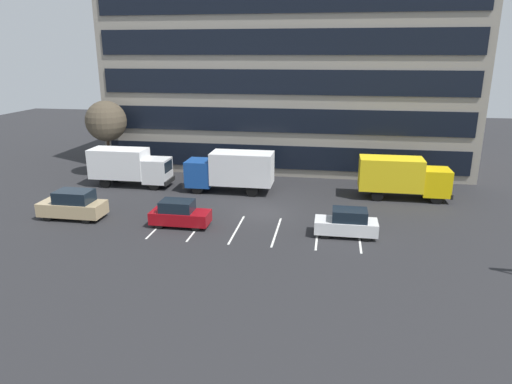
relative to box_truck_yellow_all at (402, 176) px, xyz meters
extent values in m
plane|color=#262628|center=(-10.80, -5.56, -1.95)|extent=(120.00, 120.00, 0.00)
cube|color=gray|center=(-10.80, 12.44, 7.05)|extent=(36.86, 13.92, 18.00)
cube|color=black|center=(-10.80, 5.42, 0.03)|extent=(35.39, 0.16, 2.30)
cube|color=black|center=(-10.80, 5.42, 3.63)|extent=(35.39, 0.16, 2.30)
cube|color=black|center=(-10.80, 5.42, 7.23)|extent=(35.39, 0.16, 2.30)
cube|color=black|center=(-10.80, 5.42, 10.83)|extent=(35.39, 0.16, 2.30)
cube|color=silver|center=(-17.80, -9.27, -1.95)|extent=(0.14, 5.40, 0.01)
cube|color=silver|center=(-15.00, -9.27, -1.95)|extent=(0.14, 5.40, 0.01)
cube|color=silver|center=(-12.20, -9.27, -1.95)|extent=(0.14, 5.40, 0.01)
cube|color=silver|center=(-9.40, -9.27, -1.95)|extent=(0.14, 5.40, 0.01)
cube|color=silver|center=(-6.60, -9.27, -1.95)|extent=(0.14, 5.40, 0.01)
cube|color=silver|center=(-3.80, -9.27, -1.95)|extent=(0.14, 5.40, 0.01)
cube|color=yellow|center=(2.72, 0.00, -0.37)|extent=(2.18, 2.38, 2.18)
cube|color=black|center=(3.79, 0.00, 0.07)|extent=(0.06, 2.00, 0.96)
cube|color=yellow|center=(-0.95, 0.00, 0.18)|extent=(5.16, 2.48, 2.68)
cube|color=black|center=(3.86, 0.00, -1.31)|extent=(0.20, 2.38, 0.40)
cylinder|color=black|center=(2.72, 1.02, -1.46)|extent=(0.99, 0.30, 0.99)
cylinder|color=black|center=(2.72, -1.02, -1.46)|extent=(0.99, 0.30, 0.99)
cylinder|color=black|center=(-1.98, 1.02, -1.46)|extent=(0.99, 0.30, 0.99)
cylinder|color=black|center=(-1.98, -1.02, -1.46)|extent=(0.99, 0.30, 0.99)
cube|color=#194799|center=(-17.33, -0.48, -0.31)|extent=(2.26, 2.47, 2.26)
cube|color=black|center=(-18.44, -0.48, 0.14)|extent=(0.06, 2.07, 0.99)
cube|color=white|center=(-13.53, -0.48, 0.26)|extent=(5.34, 2.57, 2.77)
cube|color=black|center=(-18.51, -0.48, -1.29)|extent=(0.21, 2.47, 0.41)
cylinder|color=black|center=(-17.33, -1.53, -1.44)|extent=(1.03, 0.31, 1.03)
cylinder|color=black|center=(-17.33, 0.58, -1.44)|extent=(1.03, 0.31, 1.03)
cylinder|color=black|center=(-12.46, -1.53, -1.44)|extent=(1.03, 0.31, 1.03)
cylinder|color=black|center=(-12.46, 0.58, -1.44)|extent=(1.03, 0.31, 1.03)
cube|color=white|center=(-21.48, -0.08, -0.38)|extent=(2.16, 2.36, 2.16)
cube|color=black|center=(-20.42, -0.08, 0.05)|extent=(0.06, 1.98, 0.95)
cube|color=white|center=(-25.12, -0.08, 0.16)|extent=(5.11, 2.46, 2.66)
cube|color=black|center=(-20.35, -0.08, -1.31)|extent=(0.20, 2.36, 0.39)
cylinder|color=black|center=(-21.48, 0.93, -1.46)|extent=(0.98, 0.30, 0.98)
cylinder|color=black|center=(-21.48, -1.09, -1.46)|extent=(0.98, 0.30, 0.98)
cylinder|color=black|center=(-26.15, 0.93, -1.46)|extent=(0.98, 0.30, 0.98)
cylinder|color=black|center=(-26.15, -1.09, -1.46)|extent=(0.98, 0.30, 0.98)
cube|color=white|center=(-4.73, -9.19, -1.27)|extent=(4.16, 1.76, 0.86)
cube|color=black|center=(-4.52, -9.19, -0.46)|extent=(2.29, 1.55, 0.77)
cylinder|color=black|center=(-6.06, -9.96, -1.65)|extent=(0.62, 0.20, 0.62)
cylinder|color=black|center=(-6.06, -8.41, -1.65)|extent=(0.62, 0.20, 0.62)
cylinder|color=black|center=(-3.39, -9.96, -1.65)|extent=(0.62, 0.20, 0.62)
cylinder|color=black|center=(-3.39, -8.41, -1.65)|extent=(0.62, 0.20, 0.62)
cube|color=tan|center=(-24.69, -9.03, -1.17)|extent=(4.76, 2.02, 0.98)
cube|color=black|center=(-24.45, -9.03, -0.24)|extent=(2.62, 1.78, 0.88)
cylinder|color=black|center=(-26.21, -9.92, -1.60)|extent=(0.70, 0.23, 0.70)
cylinder|color=black|center=(-26.21, -8.15, -1.60)|extent=(0.70, 0.23, 0.70)
cylinder|color=black|center=(-23.16, -9.92, -1.60)|extent=(0.70, 0.23, 0.70)
cylinder|color=black|center=(-23.16, -8.15, -1.60)|extent=(0.70, 0.23, 0.70)
cube|color=maroon|center=(-16.27, -9.28, -1.27)|extent=(4.17, 1.77, 0.86)
cube|color=black|center=(-16.47, -9.28, -0.45)|extent=(2.30, 1.56, 0.77)
cylinder|color=black|center=(-14.93, -8.50, -1.65)|extent=(0.62, 0.20, 0.62)
cylinder|color=black|center=(-14.93, -10.05, -1.65)|extent=(0.62, 0.20, 0.62)
cylinder|color=black|center=(-17.60, -8.50, -1.65)|extent=(0.62, 0.20, 0.62)
cylinder|color=black|center=(-17.60, -10.05, -1.65)|extent=(0.62, 0.20, 0.62)
cylinder|color=#473323|center=(-27.80, 3.34, -0.01)|extent=(0.28, 0.28, 3.88)
sphere|color=#4C4233|center=(-27.80, 3.34, 3.48)|extent=(3.95, 3.95, 3.95)
camera|label=1|loc=(-5.93, -38.66, 9.91)|focal=32.31mm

